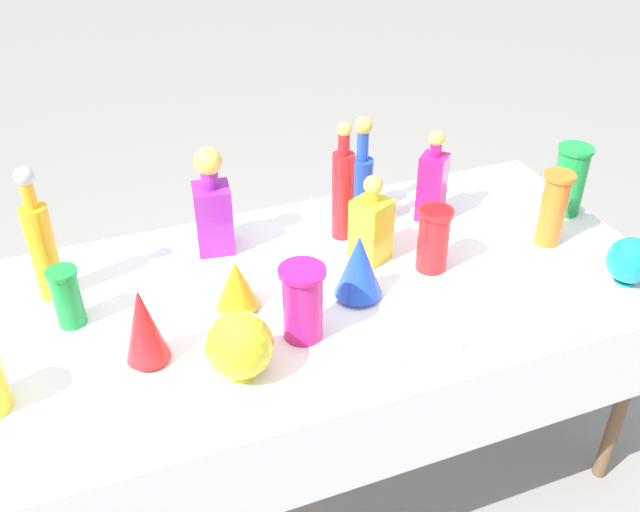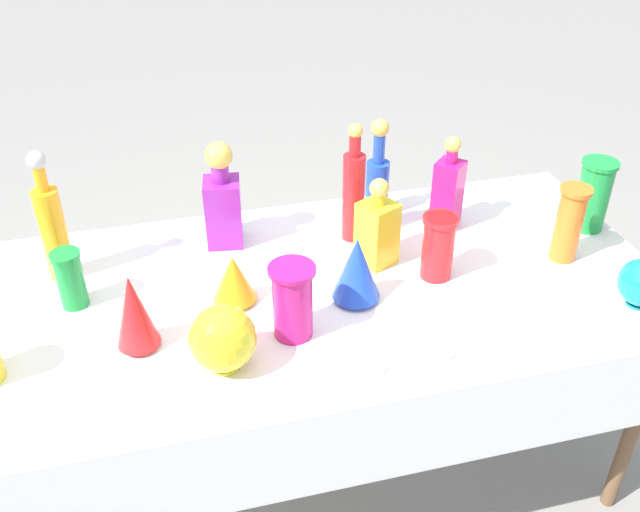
{
  "view_description": "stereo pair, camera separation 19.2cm",
  "coord_description": "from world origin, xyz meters",
  "px_view_note": "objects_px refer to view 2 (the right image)",
  "views": [
    {
      "loc": [
        -0.58,
        -1.48,
        1.93
      ],
      "look_at": [
        0.0,
        0.0,
        0.86
      ],
      "focal_mm": 40.0,
      "sensor_mm": 36.0,
      "label": 1
    },
    {
      "loc": [
        -0.4,
        -1.54,
        1.93
      ],
      "look_at": [
        0.0,
        0.0,
        0.86
      ],
      "focal_mm": 40.0,
      "sensor_mm": 36.0,
      "label": 2
    }
  ],
  "objects_px": {
    "tall_bottle_1": "(52,226)",
    "fluted_vase_1": "(134,311)",
    "slender_vase_5": "(594,193)",
    "cardboard_box_behind_left": "(197,301)",
    "square_decanter_1": "(377,229)",
    "slender_vase_4": "(438,245)",
    "round_bowl_1": "(223,338)",
    "square_decanter_0": "(448,190)",
    "tall_bottle_0": "(378,176)",
    "slender_vase_3": "(569,222)",
    "slender_vase_1": "(70,277)",
    "fluted_vase_0": "(357,268)",
    "fluted_vase_2": "(234,278)",
    "tall_bottle_2": "(354,191)",
    "slender_vase_0": "(293,299)",
    "square_decanter_2": "(223,201)"
  },
  "relations": [
    {
      "from": "tall_bottle_2",
      "to": "square_decanter_1",
      "type": "xyz_separation_m",
      "value": [
        0.03,
        -0.14,
        -0.05
      ]
    },
    {
      "from": "fluted_vase_0",
      "to": "slender_vase_3",
      "type": "bearing_deg",
      "value": 3.55
    },
    {
      "from": "square_decanter_0",
      "to": "slender_vase_1",
      "type": "relative_size",
      "value": 1.84
    },
    {
      "from": "fluted_vase_2",
      "to": "round_bowl_1",
      "type": "relative_size",
      "value": 0.85
    },
    {
      "from": "tall_bottle_1",
      "to": "fluted_vase_1",
      "type": "relative_size",
      "value": 1.83
    },
    {
      "from": "slender_vase_5",
      "to": "cardboard_box_behind_left",
      "type": "xyz_separation_m",
      "value": [
        -1.19,
        0.73,
        -0.73
      ]
    },
    {
      "from": "tall_bottle_1",
      "to": "fluted_vase_0",
      "type": "height_order",
      "value": "tall_bottle_1"
    },
    {
      "from": "square_decanter_2",
      "to": "fluted_vase_2",
      "type": "relative_size",
      "value": 2.29
    },
    {
      "from": "square_decanter_2",
      "to": "fluted_vase_1",
      "type": "distance_m",
      "value": 0.5
    },
    {
      "from": "tall_bottle_1",
      "to": "square_decanter_1",
      "type": "relative_size",
      "value": 1.44
    },
    {
      "from": "slender_vase_1",
      "to": "slender_vase_5",
      "type": "relative_size",
      "value": 0.72
    },
    {
      "from": "slender_vase_3",
      "to": "square_decanter_1",
      "type": "bearing_deg",
      "value": 167.65
    },
    {
      "from": "square_decanter_0",
      "to": "slender_vase_5",
      "type": "height_order",
      "value": "square_decanter_0"
    },
    {
      "from": "square_decanter_0",
      "to": "fluted_vase_2",
      "type": "bearing_deg",
      "value": -162.1
    },
    {
      "from": "square_decanter_1",
      "to": "slender_vase_1",
      "type": "height_order",
      "value": "square_decanter_1"
    },
    {
      "from": "slender_vase_3",
      "to": "fluted_vase_0",
      "type": "xyz_separation_m",
      "value": [
        -0.64,
        -0.04,
        -0.02
      ]
    },
    {
      "from": "slender_vase_1",
      "to": "square_decanter_1",
      "type": "bearing_deg",
      "value": -0.36
    },
    {
      "from": "fluted_vase_1",
      "to": "cardboard_box_behind_left",
      "type": "distance_m",
      "value": 1.21
    },
    {
      "from": "fluted_vase_1",
      "to": "slender_vase_1",
      "type": "bearing_deg",
      "value": 126.43
    },
    {
      "from": "slender_vase_3",
      "to": "fluted_vase_1",
      "type": "relative_size",
      "value": 1.1
    },
    {
      "from": "tall_bottle_2",
      "to": "slender_vase_1",
      "type": "relative_size",
      "value": 2.28
    },
    {
      "from": "slender_vase_1",
      "to": "cardboard_box_behind_left",
      "type": "relative_size",
      "value": 0.32
    },
    {
      "from": "square_decanter_2",
      "to": "slender_vase_3",
      "type": "bearing_deg",
      "value": -19.3
    },
    {
      "from": "fluted_vase_0",
      "to": "fluted_vase_2",
      "type": "height_order",
      "value": "fluted_vase_0"
    },
    {
      "from": "square_decanter_0",
      "to": "slender_vase_0",
      "type": "xyz_separation_m",
      "value": [
        -0.57,
        -0.39,
        -0.02
      ]
    },
    {
      "from": "tall_bottle_2",
      "to": "slender_vase_4",
      "type": "relative_size",
      "value": 1.96
    },
    {
      "from": "square_decanter_1",
      "to": "fluted_vase_0",
      "type": "bearing_deg",
      "value": -124.61
    },
    {
      "from": "tall_bottle_0",
      "to": "square_decanter_0",
      "type": "distance_m",
      "value": 0.22
    },
    {
      "from": "slender_vase_0",
      "to": "cardboard_box_behind_left",
      "type": "distance_m",
      "value": 1.25
    },
    {
      "from": "square_decanter_0",
      "to": "slender_vase_0",
      "type": "height_order",
      "value": "square_decanter_0"
    },
    {
      "from": "tall_bottle_0",
      "to": "slender_vase_5",
      "type": "bearing_deg",
      "value": -21.82
    },
    {
      "from": "tall_bottle_1",
      "to": "slender_vase_5",
      "type": "xyz_separation_m",
      "value": [
        1.58,
        -0.13,
        -0.04
      ]
    },
    {
      "from": "tall_bottle_2",
      "to": "square_decanter_2",
      "type": "distance_m",
      "value": 0.39
    },
    {
      "from": "round_bowl_1",
      "to": "cardboard_box_behind_left",
      "type": "xyz_separation_m",
      "value": [
        -0.01,
        1.08,
        -0.7
      ]
    },
    {
      "from": "square_decanter_1",
      "to": "slender_vase_4",
      "type": "distance_m",
      "value": 0.18
    },
    {
      "from": "square_decanter_1",
      "to": "slender_vase_4",
      "type": "xyz_separation_m",
      "value": [
        0.14,
        -0.11,
        -0.01
      ]
    },
    {
      "from": "slender_vase_4",
      "to": "fluted_vase_1",
      "type": "relative_size",
      "value": 0.91
    },
    {
      "from": "square_decanter_2",
      "to": "slender_vase_1",
      "type": "height_order",
      "value": "square_decanter_2"
    },
    {
      "from": "square_decanter_0",
      "to": "slender_vase_1",
      "type": "distance_m",
      "value": 1.12
    },
    {
      "from": "slender_vase_1",
      "to": "fluted_vase_1",
      "type": "distance_m",
      "value": 0.27
    },
    {
      "from": "fluted_vase_0",
      "to": "fluted_vase_1",
      "type": "relative_size",
      "value": 0.91
    },
    {
      "from": "tall_bottle_1",
      "to": "tall_bottle_0",
      "type": "bearing_deg",
      "value": 6.55
    },
    {
      "from": "round_bowl_1",
      "to": "square_decanter_1",
      "type": "bearing_deg",
      "value": 34.6
    },
    {
      "from": "square_decanter_1",
      "to": "square_decanter_2",
      "type": "distance_m",
      "value": 0.46
    },
    {
      "from": "tall_bottle_2",
      "to": "slender_vase_0",
      "type": "bearing_deg",
      "value": -124.47
    },
    {
      "from": "tall_bottle_1",
      "to": "fluted_vase_0",
      "type": "relative_size",
      "value": 2.02
    },
    {
      "from": "slender_vase_5",
      "to": "round_bowl_1",
      "type": "distance_m",
      "value": 1.24
    },
    {
      "from": "round_bowl_1",
      "to": "square_decanter_0",
      "type": "bearing_deg",
      "value": 31.96
    },
    {
      "from": "tall_bottle_0",
      "to": "slender_vase_5",
      "type": "distance_m",
      "value": 0.66
    },
    {
      "from": "fluted_vase_2",
      "to": "slender_vase_3",
      "type": "bearing_deg",
      "value": -1.75
    }
  ]
}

